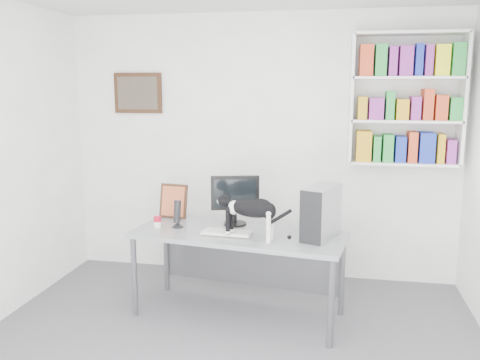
# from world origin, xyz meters

# --- Properties ---
(room) EXTENTS (4.01, 4.01, 2.70)m
(room) POSITION_xyz_m (0.00, 0.00, 1.35)
(room) COLOR #58575D
(room) RESTS_ON ground
(bookshelf) EXTENTS (1.03, 0.28, 1.24)m
(bookshelf) POSITION_xyz_m (1.40, 1.85, 1.85)
(bookshelf) COLOR silver
(bookshelf) RESTS_ON room
(wall_art) EXTENTS (0.52, 0.04, 0.42)m
(wall_art) POSITION_xyz_m (-1.30, 1.97, 1.90)
(wall_art) COLOR #432815
(wall_art) RESTS_ON room
(desk) EXTENTS (1.88, 0.95, 0.75)m
(desk) POSITION_xyz_m (-0.02, 0.92, 0.37)
(desk) COLOR gray
(desk) RESTS_ON room
(monitor) EXTENTS (0.47, 0.30, 0.46)m
(monitor) POSITION_xyz_m (-0.10, 1.16, 0.98)
(monitor) COLOR black
(monitor) RESTS_ON desk
(keyboard) EXTENTS (0.42, 0.18, 0.03)m
(keyboard) POSITION_xyz_m (-0.11, 0.85, 0.76)
(keyboard) COLOR beige
(keyboard) RESTS_ON desk
(pc_tower) EXTENTS (0.33, 0.47, 0.43)m
(pc_tower) POSITION_xyz_m (0.67, 0.90, 0.96)
(pc_tower) COLOR #A7A7AC
(pc_tower) RESTS_ON desk
(speaker) EXTENTS (0.13, 0.13, 0.25)m
(speaker) POSITION_xyz_m (-0.58, 0.99, 0.87)
(speaker) COLOR black
(speaker) RESTS_ON desk
(leaning_print) EXTENTS (0.28, 0.14, 0.33)m
(leaning_print) POSITION_xyz_m (-0.72, 1.31, 0.91)
(leaning_print) COLOR #432815
(leaning_print) RESTS_ON desk
(soup_can) EXTENTS (0.07, 0.07, 0.10)m
(soup_can) POSITION_xyz_m (-0.76, 0.96, 0.80)
(soup_can) COLOR #AC0E27
(soup_can) RESTS_ON desk
(cat) EXTENTS (0.59, 0.27, 0.35)m
(cat) POSITION_xyz_m (0.11, 0.75, 0.92)
(cat) COLOR black
(cat) RESTS_ON desk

